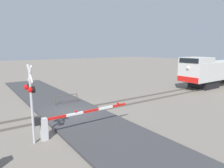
% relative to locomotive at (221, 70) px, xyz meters
% --- Properties ---
extents(ground_plane, '(160.00, 160.00, 0.00)m').
position_rel_locomotive_xyz_m(ground_plane, '(0.00, -22.36, -2.03)').
color(ground_plane, slate).
extents(rail_track_left, '(0.08, 80.00, 0.15)m').
position_rel_locomotive_xyz_m(rail_track_left, '(-0.72, -22.36, -1.96)').
color(rail_track_left, '#59544C').
rests_on(rail_track_left, ground_plane).
extents(rail_track_right, '(0.08, 80.00, 0.15)m').
position_rel_locomotive_xyz_m(rail_track_right, '(0.72, -22.36, -1.96)').
color(rail_track_right, '#59544C').
rests_on(rail_track_right, ground_plane).
extents(road_surface, '(36.00, 4.67, 0.16)m').
position_rel_locomotive_xyz_m(road_surface, '(0.00, -22.36, -1.95)').
color(road_surface, '#38383A').
rests_on(road_surface, ground_plane).
extents(locomotive, '(2.96, 15.97, 3.99)m').
position_rel_locomotive_xyz_m(locomotive, '(0.00, 0.00, 0.00)').
color(locomotive, black).
rests_on(locomotive, ground_plane).
extents(crossing_signal, '(1.18, 0.33, 4.25)m').
position_rel_locomotive_xyz_m(crossing_signal, '(3.47, -26.14, 0.63)').
color(crossing_signal, '#ADADB2').
rests_on(crossing_signal, ground_plane).
extents(crossing_gate, '(0.36, 6.29, 1.36)m').
position_rel_locomotive_xyz_m(crossing_gate, '(3.38, -24.72, -1.18)').
color(crossing_gate, silver).
rests_on(crossing_gate, ground_plane).
extents(guard_railing, '(0.08, 2.14, 0.95)m').
position_rel_locomotive_xyz_m(guard_railing, '(-2.56, -21.79, -1.42)').
color(guard_railing, '#4C4742').
rests_on(guard_railing, ground_plane).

